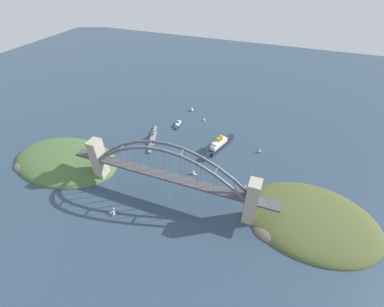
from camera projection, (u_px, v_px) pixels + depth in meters
ground_plane at (170, 195)px, 325.59m from camera, size 1400.00×1400.00×0.00m
harbor_arch_bridge at (168, 177)px, 305.03m from camera, size 261.19×16.72×78.78m
headland_west_shore at (64, 162)px, 376.49m from camera, size 162.25×105.89×25.74m
headland_east_shore at (309, 221)px, 295.65m from camera, size 151.93×116.03×25.64m
ocean_liner at (219, 145)px, 396.96m from camera, size 30.68×75.01×20.90m
naval_cruiser at (153, 138)px, 417.51m from camera, size 27.28×69.59×16.87m
harbor_ferry_steamer at (178, 124)px, 451.27m from camera, size 8.80×30.33×7.91m
seaplane_taxiing_near_bridge at (114, 212)px, 302.47m from camera, size 9.08×9.67×4.94m
small_boat_0 at (204, 120)px, 464.71m from camera, size 5.50×10.45×2.31m
small_boat_1 at (194, 172)px, 353.06m from camera, size 8.29×5.12×9.62m
small_boat_2 at (245, 187)px, 335.73m from camera, size 5.96×7.35×2.20m
small_boat_3 at (260, 150)px, 391.41m from camera, size 6.41×5.97×8.38m
small_boat_4 at (192, 109)px, 489.43m from camera, size 9.18×8.58×10.34m
small_boat_5 at (217, 189)px, 332.70m from camera, size 5.58×10.14×2.07m
small_boat_6 at (131, 167)px, 361.35m from camera, size 7.51×5.61×7.79m
channel_marker_buoy at (161, 167)px, 365.04m from camera, size 2.20×2.20×2.75m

